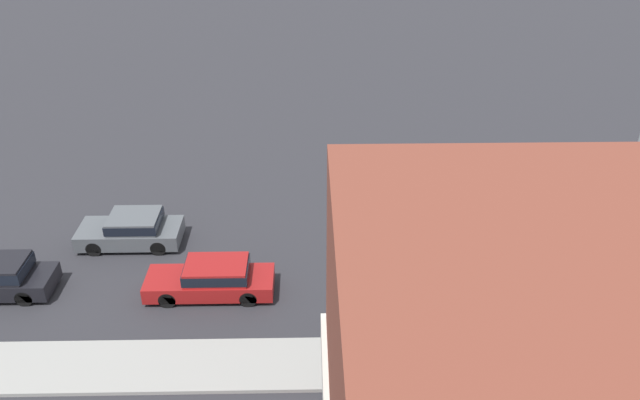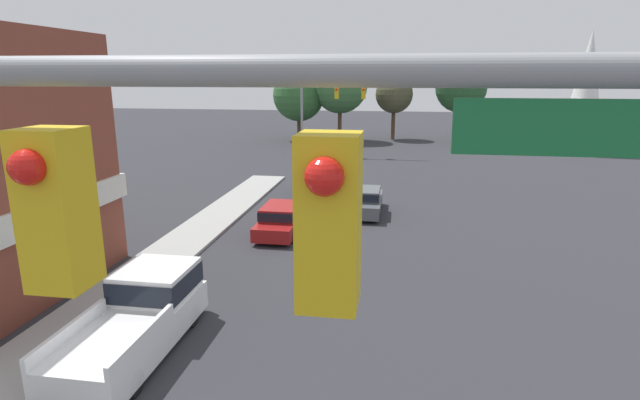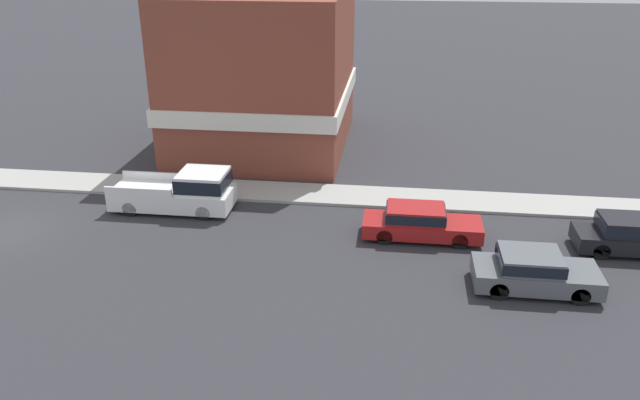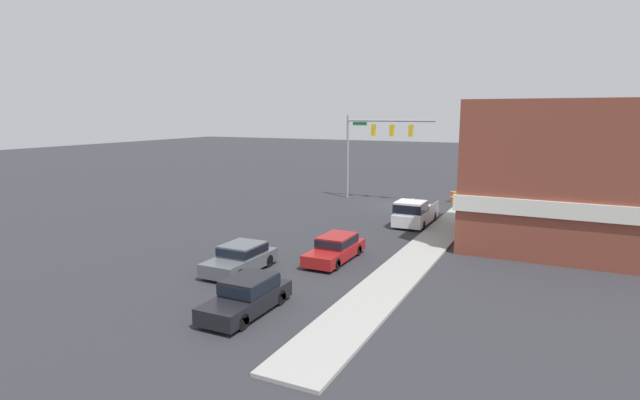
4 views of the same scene
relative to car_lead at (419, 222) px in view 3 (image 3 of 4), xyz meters
name	(u,v)px [view 3 (image 3 of 4)]	position (x,y,z in m)	size (l,w,h in m)	color
ground_plane	(5,232)	(1.75, -17.45, -0.73)	(200.00, 200.00, 0.00)	#2D2D33
sidewalk_curb	(71,182)	(-3.95, -17.45, -0.66)	(2.40, 60.00, 0.14)	#9E9E99
car_lead	(419,222)	(0.00, 0.00, 0.00)	(1.75, 4.88, 1.39)	black
car_oncoming	(533,270)	(3.58, 3.94, 0.02)	(1.95, 4.36, 1.42)	black
car_second_ahead	(632,234)	(0.20, 8.32, 0.03)	(1.76, 4.53, 1.47)	black
pickup_truck_parked	(184,191)	(-1.50, -10.58, 0.20)	(2.10, 5.48, 1.91)	black
corner_brick_building	(265,73)	(-11.61, -8.84, 3.55)	(12.21, 9.66, 8.83)	brown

